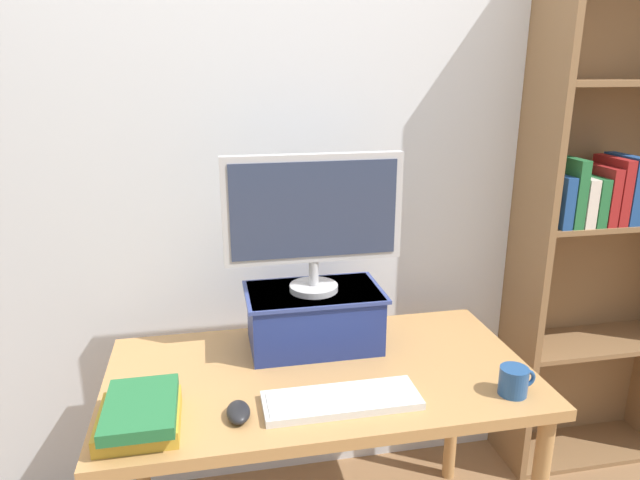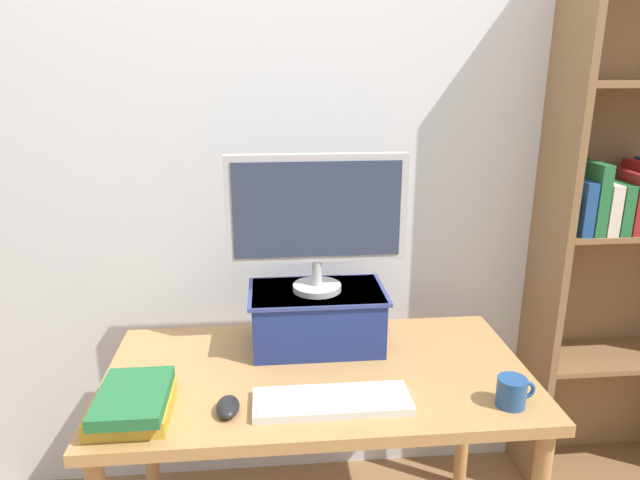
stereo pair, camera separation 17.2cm
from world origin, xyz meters
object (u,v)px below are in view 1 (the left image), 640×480
book_stack (140,415)px  computer_mouse (238,412)px  computer_monitor (314,214)px  coffee_mug (514,381)px  desk (320,394)px  keyboard (341,400)px  bookshelf_unit (604,217)px  riser_box (314,316)px

book_stack → computer_mouse: bearing=-1.1°
computer_monitor → coffee_mug: computer_monitor is taller
book_stack → coffee_mug: coffee_mug is taller
desk → book_stack: bearing=-159.3°
keyboard → bookshelf_unit: bearing=25.0°
riser_box → coffee_mug: riser_box is taller
computer_monitor → bookshelf_unit: bearing=9.2°
bookshelf_unit → keyboard: bearing=-155.0°
computer_mouse → riser_box: bearing=53.4°
desk → keyboard: 0.21m
book_stack → coffee_mug: bearing=-2.3°
riser_box → keyboard: size_ratio=1.03×
keyboard → book_stack: (-0.54, -0.01, 0.03)m
bookshelf_unit → computer_monitor: bookshelf_unit is taller
computer_monitor → riser_box: bearing=90.0°
desk → coffee_mug: 0.59m
coffee_mug → keyboard: bearing=174.5°
desk → riser_box: riser_box is taller
computer_mouse → book_stack: bearing=178.9°
bookshelf_unit → coffee_mug: bookshelf_unit is taller
coffee_mug → computer_monitor: bearing=141.0°
desk → keyboard: keyboard is taller
desk → computer_mouse: (-0.26, -0.20, 0.10)m
riser_box → coffee_mug: 0.66m
bookshelf_unit → computer_mouse: 1.62m
bookshelf_unit → computer_monitor: 1.23m
coffee_mug → computer_mouse: bearing=177.3°
desk → riser_box: size_ratio=2.89×
keyboard → coffee_mug: size_ratio=4.02×
keyboard → computer_mouse: size_ratio=4.24×
computer_monitor → coffee_mug: (0.51, -0.41, -0.42)m
desk → computer_monitor: size_ratio=2.28×
book_stack → bookshelf_unit: bearing=18.0°
riser_box → book_stack: 0.65m
riser_box → computer_monitor: size_ratio=0.79×
computer_monitor → coffee_mug: size_ratio=5.23×
riser_box → computer_monitor: 0.35m
desk → computer_mouse: bearing=-142.9°
book_stack → riser_box: bearing=34.9°
riser_box → book_stack: size_ratio=1.75×
bookshelf_unit → desk: bearing=-163.2°
desk → keyboard: (0.02, -0.19, 0.09)m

